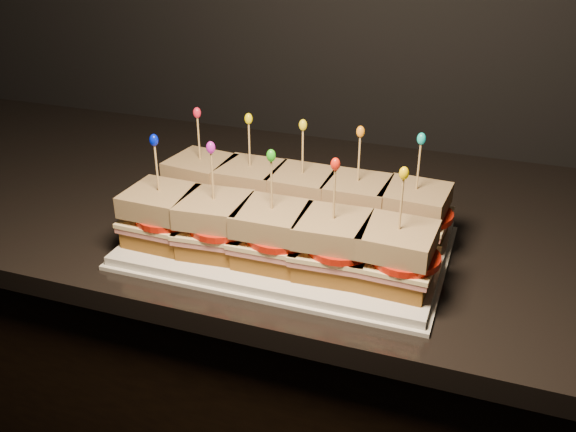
% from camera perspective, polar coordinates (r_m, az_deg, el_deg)
% --- Properties ---
extents(cabinet, '(2.33, 0.64, 0.91)m').
position_cam_1_polar(cabinet, '(1.46, -10.77, -14.58)').
color(cabinet, black).
rests_on(cabinet, ground).
extents(granite_slab, '(2.37, 0.68, 0.03)m').
position_cam_1_polar(granite_slab, '(1.21, -12.65, 2.42)').
color(granite_slab, black).
rests_on(granite_slab, cabinet).
extents(platter, '(0.44, 0.27, 0.02)m').
position_cam_1_polar(platter, '(0.94, 0.00, -2.50)').
color(platter, white).
rests_on(platter, granite_slab).
extents(platter_rim, '(0.46, 0.29, 0.01)m').
position_cam_1_polar(platter_rim, '(0.94, 0.00, -2.82)').
color(platter_rim, white).
rests_on(platter_rim, granite_slab).
extents(sandwich_0_bread_bot, '(0.10, 0.10, 0.02)m').
position_cam_1_polar(sandwich_0_bread_bot, '(1.04, -7.60, 1.69)').
color(sandwich_0_bread_bot, '#593710').
rests_on(sandwich_0_bread_bot, platter).
extents(sandwich_0_ham, '(0.11, 0.10, 0.01)m').
position_cam_1_polar(sandwich_0_ham, '(1.04, -7.65, 2.50)').
color(sandwich_0_ham, '#CA6667').
rests_on(sandwich_0_ham, sandwich_0_bread_bot).
extents(sandwich_0_cheese, '(0.11, 0.11, 0.01)m').
position_cam_1_polar(sandwich_0_cheese, '(1.03, -7.68, 2.86)').
color(sandwich_0_cheese, '#FFE9A3').
rests_on(sandwich_0_cheese, sandwich_0_ham).
extents(sandwich_0_tomato, '(0.09, 0.09, 0.01)m').
position_cam_1_polar(sandwich_0_tomato, '(1.02, -7.25, 3.02)').
color(sandwich_0_tomato, red).
rests_on(sandwich_0_tomato, sandwich_0_cheese).
extents(sandwich_0_bread_top, '(0.10, 0.10, 0.03)m').
position_cam_1_polar(sandwich_0_bread_top, '(1.02, -7.77, 4.26)').
color(sandwich_0_bread_top, '#553111').
rests_on(sandwich_0_bread_top, sandwich_0_tomato).
extents(sandwich_0_pick, '(0.00, 0.00, 0.09)m').
position_cam_1_polar(sandwich_0_pick, '(1.01, -7.93, 6.64)').
color(sandwich_0_pick, tan).
rests_on(sandwich_0_pick, sandwich_0_bread_top).
extents(sandwich_0_frill, '(0.01, 0.01, 0.02)m').
position_cam_1_polar(sandwich_0_frill, '(0.99, -8.09, 9.08)').
color(sandwich_0_frill, red).
rests_on(sandwich_0_frill, sandwich_0_pick).
extents(sandwich_1_bread_bot, '(0.09, 0.09, 0.02)m').
position_cam_1_polar(sandwich_1_bread_bot, '(1.01, -3.31, 1.01)').
color(sandwich_1_bread_bot, '#593710').
rests_on(sandwich_1_bread_bot, platter).
extents(sandwich_1_ham, '(0.10, 0.09, 0.01)m').
position_cam_1_polar(sandwich_1_ham, '(1.00, -3.33, 1.85)').
color(sandwich_1_ham, '#CA6667').
rests_on(sandwich_1_ham, sandwich_1_bread_bot).
extents(sandwich_1_cheese, '(0.10, 0.10, 0.01)m').
position_cam_1_polar(sandwich_1_cheese, '(1.00, -3.34, 2.21)').
color(sandwich_1_cheese, '#FFE9A3').
rests_on(sandwich_1_cheese, sandwich_1_ham).
extents(sandwich_1_tomato, '(0.09, 0.09, 0.01)m').
position_cam_1_polar(sandwich_1_tomato, '(0.99, -2.84, 2.38)').
color(sandwich_1_tomato, red).
rests_on(sandwich_1_tomato, sandwich_1_cheese).
extents(sandwich_1_bread_top, '(0.09, 0.09, 0.03)m').
position_cam_1_polar(sandwich_1_bread_top, '(0.99, -3.38, 3.65)').
color(sandwich_1_bread_top, '#553111').
rests_on(sandwich_1_bread_top, sandwich_1_tomato).
extents(sandwich_1_pick, '(0.00, 0.00, 0.09)m').
position_cam_1_polar(sandwich_1_pick, '(0.97, -3.45, 6.11)').
color(sandwich_1_pick, tan).
rests_on(sandwich_1_pick, sandwich_1_bread_top).
extents(sandwich_1_frill, '(0.01, 0.01, 0.02)m').
position_cam_1_polar(sandwich_1_frill, '(0.96, -3.53, 8.63)').
color(sandwich_1_frill, '#F4E003').
rests_on(sandwich_1_frill, sandwich_1_pick).
extents(sandwich_2_bread_bot, '(0.09, 0.09, 0.02)m').
position_cam_1_polar(sandwich_2_bread_bot, '(0.98, 1.25, 0.29)').
color(sandwich_2_bread_bot, '#593710').
rests_on(sandwich_2_bread_bot, platter).
extents(sandwich_2_ham, '(0.10, 0.10, 0.01)m').
position_cam_1_polar(sandwich_2_ham, '(0.98, 1.26, 1.14)').
color(sandwich_2_ham, '#CA6667').
rests_on(sandwich_2_ham, sandwich_2_bread_bot).
extents(sandwich_2_cheese, '(0.10, 0.10, 0.01)m').
position_cam_1_polar(sandwich_2_cheese, '(0.97, 1.27, 1.51)').
color(sandwich_2_cheese, '#FFE9A3').
rests_on(sandwich_2_cheese, sandwich_2_ham).
extents(sandwich_2_tomato, '(0.09, 0.09, 0.01)m').
position_cam_1_polar(sandwich_2_tomato, '(0.96, 1.83, 1.67)').
color(sandwich_2_tomato, red).
rests_on(sandwich_2_tomato, sandwich_2_cheese).
extents(sandwich_2_bread_top, '(0.09, 0.09, 0.03)m').
position_cam_1_polar(sandwich_2_bread_top, '(0.96, 1.28, 2.99)').
color(sandwich_2_bread_top, '#553111').
rests_on(sandwich_2_bread_top, sandwich_2_tomato).
extents(sandwich_2_pick, '(0.00, 0.00, 0.09)m').
position_cam_1_polar(sandwich_2_pick, '(0.94, 1.31, 5.51)').
color(sandwich_2_pick, tan).
rests_on(sandwich_2_pick, sandwich_2_bread_top).
extents(sandwich_2_frill, '(0.01, 0.01, 0.02)m').
position_cam_1_polar(sandwich_2_frill, '(0.93, 1.34, 8.09)').
color(sandwich_2_frill, yellow).
rests_on(sandwich_2_frill, sandwich_2_pick).
extents(sandwich_3_bread_bot, '(0.09, 0.09, 0.02)m').
position_cam_1_polar(sandwich_3_bread_bot, '(0.96, 6.03, -0.47)').
color(sandwich_3_bread_bot, '#593710').
rests_on(sandwich_3_bread_bot, platter).
extents(sandwich_3_ham, '(0.10, 0.09, 0.01)m').
position_cam_1_polar(sandwich_3_ham, '(0.95, 6.08, 0.39)').
color(sandwich_3_ham, '#CA6667').
rests_on(sandwich_3_ham, sandwich_3_bread_bot).
extents(sandwich_3_cheese, '(0.10, 0.10, 0.01)m').
position_cam_1_polar(sandwich_3_cheese, '(0.95, 6.10, 0.77)').
color(sandwich_3_cheese, '#FFE9A3').
rests_on(sandwich_3_cheese, sandwich_3_ham).
extents(sandwich_3_tomato, '(0.09, 0.09, 0.01)m').
position_cam_1_polar(sandwich_3_tomato, '(0.94, 6.74, 0.92)').
color(sandwich_3_tomato, red).
rests_on(sandwich_3_tomato, sandwich_3_cheese).
extents(sandwich_3_bread_top, '(0.09, 0.09, 0.03)m').
position_cam_1_polar(sandwich_3_bread_top, '(0.94, 6.18, 2.27)').
color(sandwich_3_bread_top, '#553111').
rests_on(sandwich_3_bread_top, sandwich_3_tomato).
extents(sandwich_3_pick, '(0.00, 0.00, 0.09)m').
position_cam_1_polar(sandwich_3_pick, '(0.92, 6.32, 4.83)').
color(sandwich_3_pick, tan).
rests_on(sandwich_3_pick, sandwich_3_bread_top).
extents(sandwich_3_frill, '(0.01, 0.01, 0.02)m').
position_cam_1_polar(sandwich_3_frill, '(0.91, 6.46, 7.47)').
color(sandwich_3_frill, orange).
rests_on(sandwich_3_frill, sandwich_3_pick).
extents(sandwich_4_bread_bot, '(0.09, 0.09, 0.02)m').
position_cam_1_polar(sandwich_4_bread_bot, '(0.95, 10.99, -1.26)').
color(sandwich_4_bread_bot, '#593710').
rests_on(sandwich_4_bread_bot, platter).
extents(sandwich_4_ham, '(0.10, 0.10, 0.01)m').
position_cam_1_polar(sandwich_4_ham, '(0.94, 11.07, -0.39)').
color(sandwich_4_ham, '#CA6667').
rests_on(sandwich_4_ham, sandwich_4_bread_bot).
extents(sandwich_4_cheese, '(0.11, 0.10, 0.01)m').
position_cam_1_polar(sandwich_4_cheese, '(0.94, 11.11, -0.01)').
color(sandwich_4_cheese, '#FFE9A3').
rests_on(sandwich_4_cheese, sandwich_4_ham).
extents(sandwich_4_tomato, '(0.09, 0.09, 0.01)m').
position_cam_1_polar(sandwich_4_tomato, '(0.93, 11.81, 0.14)').
color(sandwich_4_tomato, red).
rests_on(sandwich_4_tomato, sandwich_4_cheese).
extents(sandwich_4_bread_top, '(0.10, 0.10, 0.03)m').
position_cam_1_polar(sandwich_4_bread_top, '(0.93, 11.26, 1.50)').
color(sandwich_4_bread_top, '#553111').
rests_on(sandwich_4_bread_top, sandwich_4_tomato).
extents(sandwich_4_pick, '(0.00, 0.00, 0.09)m').
position_cam_1_polar(sandwich_4_pick, '(0.91, 11.51, 4.09)').
color(sandwich_4_pick, tan).
rests_on(sandwich_4_pick, sandwich_4_bread_top).
extents(sandwich_4_frill, '(0.01, 0.01, 0.02)m').
position_cam_1_polar(sandwich_4_frill, '(0.89, 11.77, 6.75)').
color(sandwich_4_frill, '#0FBCB3').
rests_on(sandwich_4_frill, sandwich_4_pick).
extents(sandwich_5_bread_bot, '(0.09, 0.09, 0.02)m').
position_cam_1_polar(sandwich_5_bread_bot, '(0.94, -11.04, -1.41)').
color(sandwich_5_bread_bot, '#593710').
rests_on(sandwich_5_bread_bot, platter).
extents(sandwich_5_ham, '(0.10, 0.10, 0.01)m').
position_cam_1_polar(sandwich_5_ham, '(0.94, -11.13, -0.54)').
color(sandwich_5_ham, '#CA6667').
rests_on(sandwich_5_ham, sandwich_5_bread_bot).
extents(sandwich_5_cheese, '(0.10, 0.10, 0.01)m').
position_cam_1_polar(sandwich_5_cheese, '(0.93, -11.17, -0.16)').
color(sandwich_5_cheese, '#FFE9A3').
rests_on(sandwich_5_cheese, sandwich_5_ham).
extents(sandwich_5_tomato, '(0.09, 0.09, 0.01)m').
position_cam_1_polar(sandwich_5_tomato, '(0.92, -10.75, -0.02)').
color(sandwich_5_tomato, red).
rests_on(sandwich_5_tomato, sandwich_5_cheese).
extents(sandwich_5_bread_top, '(0.09, 0.09, 0.03)m').
position_cam_1_polar(sandwich_5_bread_top, '(0.92, -11.31, 1.36)').
color(sandwich_5_bread_top, '#553111').
rests_on(sandwich_5_bread_top, sandwich_5_tomato).
extents(sandwich_5_pick, '(0.00, 0.00, 0.09)m').
position_cam_1_polar(sandwich_5_pick, '(0.90, -11.57, 3.95)').
color(sandwich_5_pick, tan).
rests_on(sandwich_5_pick, sandwich_5_bread_top).
extents(sandwich_5_frill, '(0.01, 0.01, 0.02)m').
position_cam_1_polar(sandwich_5_frill, '(0.89, -11.84, 6.63)').
color(sandwich_5_frill, '#0212D2').
rests_on(sandwich_5_frill, sandwich_5_pick).
extents(sandwich_6_bread_bot, '(0.10, 0.10, 0.02)m').
position_cam_1_polar(sandwich_6_bread_bot, '(0.91, -6.40, -2.29)').
color(sandwich_6_bread_bot, '#593710').
rests_on(sandwich_6_bread_bot, platter).
extents(sandwich_6_ham, '(0.10, 0.10, 0.01)m').
position_cam_1_polar(sandwich_6_ham, '(0.90, -6.46, -1.38)').
color(sandwich_6_ham, '#CA6667').
rests_on(sandwich_6_ham, sandwich_6_bread_bot).
extents(sandwich_6_cheese, '(0.11, 0.10, 0.01)m').
position_cam_1_polar(sandwich_6_cheese, '(0.90, -6.48, -0.99)').
color(sandwich_6_cheese, '#FFE9A3').
rests_on(sandwich_6_cheese, sandwich_6_ham).
extents(sandwich_6_tomato, '(0.09, 0.09, 0.01)m').
position_cam_1_polar(sandwich_6_tomato, '(0.88, -5.97, -0.85)').
color(sandwich_6_tomato, red).
rests_on(sandwich_6_tomato, sandwich_6_cheese).
extents(sandwich_6_bread_top, '(0.10, 0.10, 0.03)m').
position_cam_1_polar(sandwich_6_bread_top, '(0.88, -6.57, 0.58)').
color(sandwich_6_bread_top, '#553111').
rests_on(sandwich_6_bread_top, sandwich_6_tomato).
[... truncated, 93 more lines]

